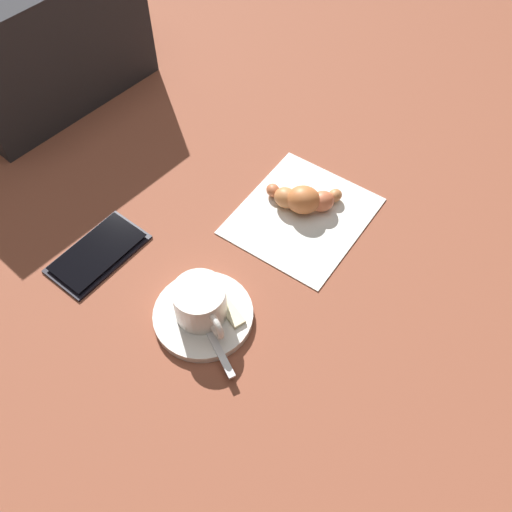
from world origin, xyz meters
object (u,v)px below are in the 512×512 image
saucer (203,315)px  laptop_bag (48,43)px  croissant (304,199)px  espresso_cup (201,303)px  napkin (302,215)px  cell_phone (98,253)px  teaspoon (201,316)px  sugar_packet (228,307)px

saucer → laptop_bag: size_ratio=0.41×
saucer → laptop_bag: laptop_bag is taller
croissant → laptop_bag: bearing=-84.2°
espresso_cup → croissant: size_ratio=0.83×
laptop_bag → napkin: bearing=97.5°
espresso_cup → laptop_bag: (-0.18, -0.48, 0.07)m
espresso_cup → napkin: 0.22m
saucer → cell_phone: saucer is taller
napkin → cell_phone: (0.23, -0.18, 0.00)m
espresso_cup → cell_phone: 0.18m
teaspoon → napkin: bearing=-179.8°
saucer → laptop_bag: bearing=-110.9°
espresso_cup → napkin: (-0.22, 0.00, -0.04)m
saucer → espresso_cup: 0.03m
teaspoon → laptop_bag: (-0.19, -0.48, 0.09)m
cell_phone → laptop_bag: laptop_bag is taller
espresso_cup → laptop_bag: laptop_bag is taller
teaspoon → laptop_bag: laptop_bag is taller
sugar_packet → croissant: size_ratio=0.67×
sugar_packet → croissant: croissant is taller
napkin → croissant: 0.02m
croissant → laptop_bag: (0.05, -0.47, 0.08)m
napkin → saucer: bearing=-0.4°
croissant → laptop_bag: laptop_bag is taller
teaspoon → laptop_bag: bearing=-111.3°
espresso_cup → saucer: bearing=146.5°
napkin → laptop_bag: size_ratio=0.62×
cell_phone → laptop_bag: size_ratio=0.43×
saucer → espresso_cup: bearing=-33.5°
saucer → teaspoon: bearing=22.2°
saucer → teaspoon: size_ratio=0.97×
croissant → cell_phone: bearing=-35.4°
sugar_packet → laptop_bag: size_ratio=0.23×
sugar_packet → napkin: sugar_packet is taller
teaspoon → espresso_cup: bearing=-150.0°
croissant → cell_phone: croissant is taller
croissant → napkin: bearing=33.2°
croissant → teaspoon: bearing=2.3°
cell_phone → laptop_bag: (-0.20, -0.30, 0.10)m
saucer → sugar_packet: size_ratio=1.80×
saucer → napkin: saucer is taller
croissant → sugar_packet: bearing=7.7°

